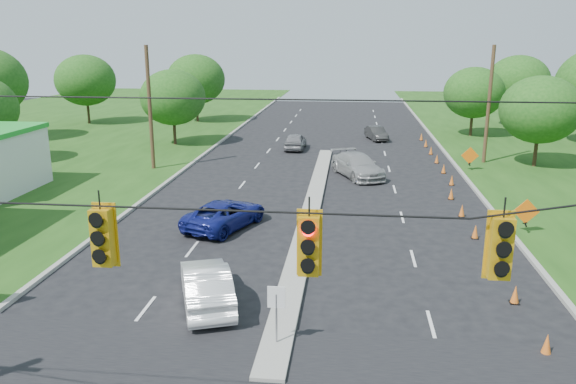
# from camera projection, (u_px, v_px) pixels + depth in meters

# --- Properties ---
(curb_left) EXTENTS (0.25, 110.00, 0.16)m
(curb_left) POSITION_uv_depth(u_px,v_px,m) (185.00, 170.00, 41.69)
(curb_left) COLOR gray
(curb_left) RESTS_ON ground
(curb_right) EXTENTS (0.25, 110.00, 0.16)m
(curb_right) POSITION_uv_depth(u_px,v_px,m) (464.00, 177.00, 39.47)
(curb_right) COLOR gray
(curb_right) RESTS_ON ground
(median) EXTENTS (1.00, 34.00, 0.18)m
(median) POSITION_uv_depth(u_px,v_px,m) (312.00, 209.00, 31.95)
(median) COLOR gray
(median) RESTS_ON ground
(median_sign) EXTENTS (0.55, 0.06, 2.05)m
(median_sign) POSITION_uv_depth(u_px,v_px,m) (276.00, 304.00, 17.18)
(median_sign) COLOR gray
(median_sign) RESTS_ON ground
(signal_span) EXTENTS (25.60, 0.32, 9.00)m
(signal_span) POSITION_uv_depth(u_px,v_px,m) (217.00, 301.00, 9.55)
(signal_span) COLOR #422D1C
(signal_span) RESTS_ON ground
(utility_pole_far_left) EXTENTS (0.28, 0.28, 9.00)m
(utility_pole_far_left) POSITION_uv_depth(u_px,v_px,m) (150.00, 109.00, 40.78)
(utility_pole_far_left) COLOR #422D1C
(utility_pole_far_left) RESTS_ON ground
(utility_pole_far_right) EXTENTS (0.28, 0.28, 9.00)m
(utility_pole_far_right) POSITION_uv_depth(u_px,v_px,m) (489.00, 105.00, 42.83)
(utility_pole_far_right) COLOR #422D1C
(utility_pole_far_right) RESTS_ON ground
(cone_1) EXTENTS (0.32, 0.32, 0.70)m
(cone_1) POSITION_uv_depth(u_px,v_px,m) (547.00, 344.00, 17.04)
(cone_1) COLOR orange
(cone_1) RESTS_ON ground
(cone_2) EXTENTS (0.32, 0.32, 0.70)m
(cone_2) POSITION_uv_depth(u_px,v_px,m) (515.00, 294.00, 20.40)
(cone_2) COLOR orange
(cone_2) RESTS_ON ground
(cone_3) EXTENTS (0.32, 0.32, 0.70)m
(cone_3) POSITION_uv_depth(u_px,v_px,m) (492.00, 258.00, 23.76)
(cone_3) COLOR orange
(cone_3) RESTS_ON ground
(cone_4) EXTENTS (0.32, 0.32, 0.70)m
(cone_4) POSITION_uv_depth(u_px,v_px,m) (475.00, 232.00, 27.11)
(cone_4) COLOR orange
(cone_4) RESTS_ON ground
(cone_5) EXTENTS (0.32, 0.32, 0.70)m
(cone_5) POSITION_uv_depth(u_px,v_px,m) (462.00, 211.00, 30.47)
(cone_5) COLOR orange
(cone_5) RESTS_ON ground
(cone_6) EXTENTS (0.32, 0.32, 0.70)m
(cone_6) POSITION_uv_depth(u_px,v_px,m) (451.00, 194.00, 33.83)
(cone_6) COLOR orange
(cone_6) RESTS_ON ground
(cone_7) EXTENTS (0.32, 0.32, 0.70)m
(cone_7) POSITION_uv_depth(u_px,v_px,m) (452.00, 180.00, 37.12)
(cone_7) COLOR orange
(cone_7) RESTS_ON ground
(cone_8) EXTENTS (0.32, 0.32, 0.70)m
(cone_8) POSITION_uv_depth(u_px,v_px,m) (444.00, 169.00, 40.48)
(cone_8) COLOR orange
(cone_8) RESTS_ON ground
(cone_9) EXTENTS (0.32, 0.32, 0.70)m
(cone_9) POSITION_uv_depth(u_px,v_px,m) (437.00, 159.00, 43.84)
(cone_9) COLOR orange
(cone_9) RESTS_ON ground
(cone_10) EXTENTS (0.32, 0.32, 0.70)m
(cone_10) POSITION_uv_depth(u_px,v_px,m) (431.00, 150.00, 47.19)
(cone_10) COLOR orange
(cone_10) RESTS_ON ground
(cone_11) EXTENTS (0.32, 0.32, 0.70)m
(cone_11) POSITION_uv_depth(u_px,v_px,m) (426.00, 143.00, 50.55)
(cone_11) COLOR orange
(cone_11) RESTS_ON ground
(cone_12) EXTENTS (0.32, 0.32, 0.70)m
(cone_12) POSITION_uv_depth(u_px,v_px,m) (421.00, 137.00, 53.91)
(cone_12) COLOR orange
(cone_12) RESTS_ON ground
(work_sign_1) EXTENTS (1.27, 0.58, 1.37)m
(work_sign_1) POSITION_uv_depth(u_px,v_px,m) (526.00, 213.00, 27.60)
(work_sign_1) COLOR black
(work_sign_1) RESTS_ON ground
(work_sign_2) EXTENTS (1.27, 0.58, 1.37)m
(work_sign_2) POSITION_uv_depth(u_px,v_px,m) (470.00, 156.00, 41.03)
(work_sign_2) COLOR black
(work_sign_2) RESTS_ON ground
(tree_4) EXTENTS (6.72, 6.72, 7.84)m
(tree_4) POSITION_uv_depth(u_px,v_px,m) (85.00, 80.00, 63.46)
(tree_4) COLOR black
(tree_4) RESTS_ON ground
(tree_5) EXTENTS (5.88, 5.88, 6.86)m
(tree_5) POSITION_uv_depth(u_px,v_px,m) (173.00, 97.00, 50.58)
(tree_5) COLOR black
(tree_5) RESTS_ON ground
(tree_6) EXTENTS (6.72, 6.72, 7.84)m
(tree_6) POSITION_uv_depth(u_px,v_px,m) (196.00, 79.00, 65.02)
(tree_6) COLOR black
(tree_6) RESTS_ON ground
(tree_9) EXTENTS (5.88, 5.88, 6.86)m
(tree_9) POSITION_uv_depth(u_px,v_px,m) (540.00, 110.00, 41.53)
(tree_9) COLOR black
(tree_9) RESTS_ON ground
(tree_11) EXTENTS (6.72, 6.72, 7.84)m
(tree_11) POSITION_uv_depth(u_px,v_px,m) (518.00, 82.00, 61.08)
(tree_11) COLOR black
(tree_11) RESTS_ON ground
(tree_12) EXTENTS (5.88, 5.88, 6.86)m
(tree_12) POSITION_uv_depth(u_px,v_px,m) (474.00, 93.00, 55.18)
(tree_12) COLOR black
(tree_12) RESTS_ON ground
(white_sedan) EXTENTS (3.14, 4.96, 1.54)m
(white_sedan) POSITION_uv_depth(u_px,v_px,m) (206.00, 285.00, 20.19)
(white_sedan) COLOR white
(white_sedan) RESTS_ON ground
(blue_pickup) EXTENTS (4.10, 5.66, 1.43)m
(blue_pickup) POSITION_uv_depth(u_px,v_px,m) (225.00, 214.00, 28.65)
(blue_pickup) COLOR navy
(blue_pickup) RESTS_ON ground
(silver_car_far) EXTENTS (4.36, 6.03, 1.62)m
(silver_car_far) POSITION_uv_depth(u_px,v_px,m) (358.00, 165.00, 39.38)
(silver_car_far) COLOR #969696
(silver_car_far) RESTS_ON ground
(silver_car_oncoming) EXTENTS (1.79, 4.29, 1.45)m
(silver_car_oncoming) POSITION_uv_depth(u_px,v_px,m) (295.00, 141.00, 49.39)
(silver_car_oncoming) COLOR gray
(silver_car_oncoming) RESTS_ON ground
(dark_car_receding) EXTENTS (2.32, 4.10, 1.28)m
(dark_car_receding) POSITION_uv_depth(u_px,v_px,m) (376.00, 133.00, 54.13)
(dark_car_receding) COLOR #282828
(dark_car_receding) RESTS_ON ground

